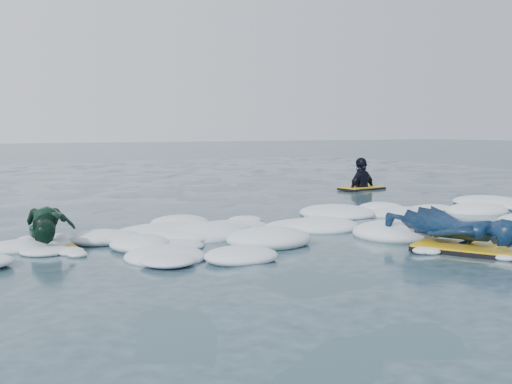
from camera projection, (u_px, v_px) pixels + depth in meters
ground at (289, 247)px, 7.90m from camera, size 120.00×120.00×0.00m
foam_band at (250, 235)px, 8.81m from camera, size 12.00×3.10×0.30m
prone_woman_unit at (454, 230)px, 7.64m from camera, size 1.17×1.86×0.48m
prone_child_unit at (50, 227)px, 7.81m from camera, size 0.88×1.37×0.50m
waiting_rider_unit at (362, 192)px, 15.14m from camera, size 1.17×0.76×1.63m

